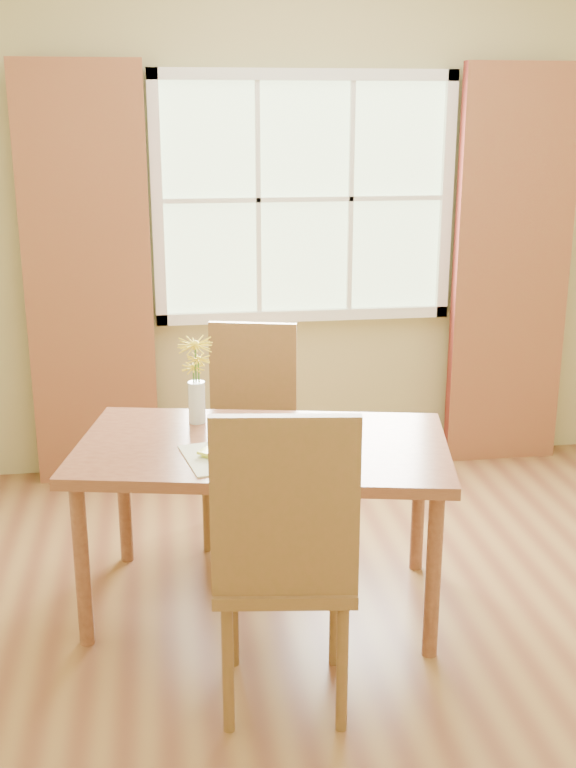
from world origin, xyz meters
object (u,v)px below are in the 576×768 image
Objects in this scene: dining_table at (263,460)px; water_glass at (330,441)px; croissant_sandwich at (247,435)px; flower_vase at (196,372)px; chair_near at (285,552)px; chair_far at (250,421)px.

dining_table is 12.17× the size of water_glass.
flower_vase is at bearing 117.92° from croissant_sandwich.
flower_vase is (-0.48, 0.46, 0.16)m from water_glass.
croissant_sandwich is 1.52× the size of water_glass.
croissant_sandwich is at bearing -67.89° from flower_vase.
dining_table is at bearing 142.80° from water_glass.
chair_near reaches higher than flower_vase.
water_glass reaches higher than dining_table.
chair_near is at bearing -76.92° from chair_far.
chair_near is at bearing -78.15° from croissant_sandwich.
water_glass is (0.25, 0.54, 0.17)m from chair_near.
flower_vase is at bearing 110.21° from chair_near.
chair_far reaches higher than croissant_sandwich.
chair_far is 2.77× the size of flower_vase.
flower_vase reaches higher than water_glass.
chair_far is 7.74× the size of water_glass.
chair_near is (-0.01, -0.71, -0.03)m from dining_table.
water_glass is at bearing 72.47° from chair_near.
chair_near is at bearing -79.45° from dining_table.
flower_vase is at bearing -107.66° from chair_far.
flower_vase is (-0.17, 0.41, 0.13)m from croissant_sandwich.
chair_near reaches higher than dining_table.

